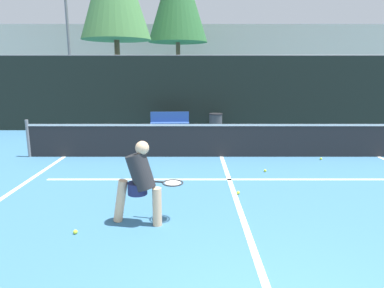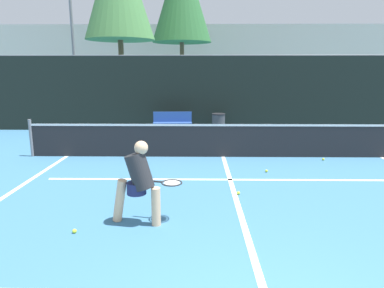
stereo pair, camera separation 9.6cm
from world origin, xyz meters
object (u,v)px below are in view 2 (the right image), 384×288
Objects in this scene: trash_bin at (218,124)px; player_practicing at (139,180)px; courtside_bench at (173,122)px; parked_car at (309,109)px.

player_practicing is at bearing -102.03° from trash_bin.
trash_bin is (1.74, 8.17, -0.33)m from player_practicing.
courtside_bench is 7.29m from parked_car.
player_practicing is 13.18m from parked_car.
player_practicing is 1.73× the size of trash_bin.
player_practicing reaches higher than trash_bin.
parked_car is at bearing 74.19° from player_practicing.
courtside_bench is 0.38× the size of parked_car.
parked_car reaches higher than courtside_bench.
parked_car is (4.60, 3.39, 0.22)m from trash_bin.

